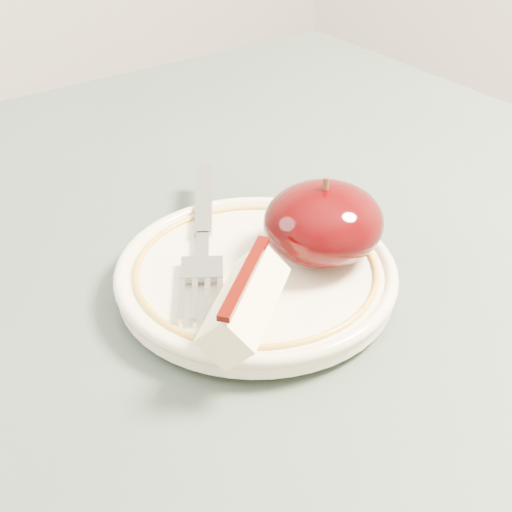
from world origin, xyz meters
TOP-DOWN VIEW (x-y plane):
  - table at (0.00, 0.00)m, footprint 0.90×0.90m
  - plate at (0.05, 0.02)m, footprint 0.18×0.18m
  - apple_half at (0.09, 0.01)m, footprint 0.08×0.08m
  - apple_wedge at (0.01, -0.02)m, footprint 0.08×0.08m
  - fork at (0.03, 0.07)m, footprint 0.12×0.17m

SIDE VIEW (x-z plane):
  - table at x=0.00m, z-range 0.29..1.04m
  - plate at x=0.05m, z-range 0.75..0.77m
  - fork at x=0.03m, z-range 0.77..0.78m
  - apple_wedge at x=0.01m, z-range 0.77..0.81m
  - apple_half at x=0.09m, z-range 0.76..0.82m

